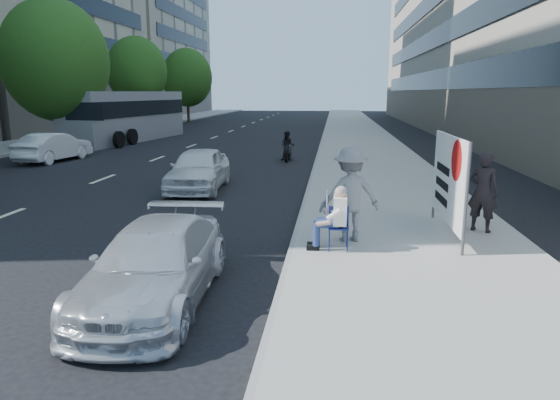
# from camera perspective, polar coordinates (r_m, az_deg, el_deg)

# --- Properties ---
(ground) EXTENTS (160.00, 160.00, 0.00)m
(ground) POSITION_cam_1_polar(r_m,az_deg,el_deg) (10.74, -6.36, -5.51)
(ground) COLOR black
(ground) RESTS_ON ground
(near_sidewalk) EXTENTS (5.00, 120.00, 0.15)m
(near_sidewalk) POSITION_cam_1_polar(r_m,az_deg,el_deg) (30.19, 9.49, 6.02)
(near_sidewalk) COLOR #A09D96
(near_sidewalk) RESTS_ON ground
(far_sidewalk) EXTENTS (4.50, 120.00, 0.15)m
(far_sidewalk) POSITION_cam_1_polar(r_m,az_deg,el_deg) (35.64, -26.24, 5.86)
(far_sidewalk) COLOR #A09D96
(far_sidewalk) RESTS_ON ground
(far_bldg_north) EXTENTS (22.00, 28.00, 28.00)m
(far_bldg_north) POSITION_cam_1_polar(r_m,az_deg,el_deg) (79.61, -18.89, 19.37)
(far_bldg_north) COLOR #BCB18D
(far_bldg_north) RESTS_ON ground
(near_building) EXTENTS (14.00, 70.00, 20.00)m
(near_building) POSITION_cam_1_polar(r_m,az_deg,el_deg) (44.99, 26.90, 19.61)
(near_building) COLOR #A4998E
(near_building) RESTS_ON ground
(tree_far_c) EXTENTS (6.00, 6.00, 8.47)m
(tree_far_c) POSITION_cam_1_polar(r_m,az_deg,el_deg) (32.26, -24.29, 14.33)
(tree_far_c) COLOR #382616
(tree_far_c) RESTS_ON ground
(tree_far_d) EXTENTS (4.80, 4.80, 7.65)m
(tree_far_d) POSITION_cam_1_polar(r_m,az_deg,el_deg) (43.08, -16.06, 13.95)
(tree_far_d) COLOR #382616
(tree_far_d) RESTS_ON ground
(tree_far_e) EXTENTS (5.40, 5.40, 7.89)m
(tree_far_e) POSITION_cam_1_polar(r_m,az_deg,el_deg) (56.31, -10.58, 13.59)
(tree_far_e) COLOR #382616
(tree_far_e) RESTS_ON ground
(seated_protester) EXTENTS (0.83, 1.12, 1.31)m
(seated_protester) POSITION_cam_1_polar(r_m,az_deg,el_deg) (10.01, 6.11, -1.62)
(seated_protester) COLOR navy
(seated_protester) RESTS_ON near_sidewalk
(jogger) EXTENTS (1.45, 1.07, 2.01)m
(jogger) POSITION_cam_1_polar(r_m,az_deg,el_deg) (10.58, 8.02, 0.64)
(jogger) COLOR slate
(jogger) RESTS_ON near_sidewalk
(pedestrian_woman) EXTENTS (0.80, 0.73, 1.84)m
(pedestrian_woman) POSITION_cam_1_polar(r_m,az_deg,el_deg) (12.10, 22.19, 0.89)
(pedestrian_woman) COLOR black
(pedestrian_woman) RESTS_ON near_sidewalk
(protest_banner) EXTENTS (0.08, 3.06, 2.20)m
(protest_banner) POSITION_cam_1_polar(r_m,az_deg,el_deg) (11.51, 18.70, 2.30)
(protest_banner) COLOR #4C4C4C
(protest_banner) RESTS_ON near_sidewalk
(parked_sedan) EXTENTS (1.86, 4.27, 1.22)m
(parked_sedan) POSITION_cam_1_polar(r_m,az_deg,el_deg) (8.14, -14.04, -7.13)
(parked_sedan) COLOR silver
(parked_sedan) RESTS_ON ground
(white_sedan_near) EXTENTS (1.90, 4.27, 1.43)m
(white_sedan_near) POSITION_cam_1_polar(r_m,az_deg,el_deg) (17.09, -9.30, 3.51)
(white_sedan_near) COLOR white
(white_sedan_near) RESTS_ON ground
(white_sedan_mid) EXTENTS (1.96, 4.28, 1.36)m
(white_sedan_mid) POSITION_cam_1_polar(r_m,az_deg,el_deg) (26.36, -24.44, 5.53)
(white_sedan_mid) COLOR white
(white_sedan_mid) RESTS_ON ground
(motorcycle) EXTENTS (0.71, 2.04, 1.42)m
(motorcycle) POSITION_cam_1_polar(r_m,az_deg,el_deg) (24.27, 0.89, 6.03)
(motorcycle) COLOR black
(motorcycle) RESTS_ON ground
(bus) EXTENTS (4.06, 12.31, 3.30)m
(bus) POSITION_cam_1_polar(r_m,az_deg,el_deg) (35.76, -16.96, 9.11)
(bus) COLOR gray
(bus) RESTS_ON ground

